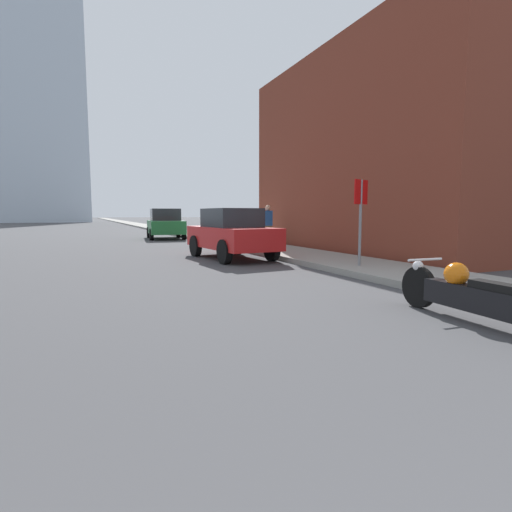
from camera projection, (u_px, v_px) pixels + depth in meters
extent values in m
cube|color=gray|center=(158.00, 228.00, 38.32)|extent=(2.34, 240.00, 0.15)
cube|color=brown|center=(421.00, 158.00, 16.17)|extent=(9.32, 11.49, 7.42)
cube|color=silver|center=(33.00, 17.00, 71.42)|extent=(16.50, 16.50, 73.29)
cylinder|color=black|center=(419.00, 287.00, 6.10)|extent=(0.14, 0.64, 0.63)
cube|color=black|center=(474.00, 299.00, 5.17)|extent=(0.33, 1.53, 0.32)
sphere|color=orange|center=(456.00, 274.00, 5.43)|extent=(0.32, 0.32, 0.32)
cube|color=black|center=(498.00, 287.00, 4.85)|extent=(0.26, 0.70, 0.10)
sphere|color=silver|center=(418.00, 266.00, 6.10)|extent=(0.16, 0.16, 0.16)
cylinder|color=silver|center=(425.00, 260.00, 5.96)|extent=(0.62, 0.07, 0.04)
cube|color=red|center=(232.00, 237.00, 12.82)|extent=(1.99, 4.01, 0.67)
cube|color=#23282D|center=(231.00, 218.00, 12.75)|extent=(1.57, 1.98, 0.59)
cylinder|color=black|center=(196.00, 246.00, 13.53)|extent=(0.26, 0.73, 0.71)
cylinder|color=black|center=(237.00, 244.00, 14.28)|extent=(0.26, 0.73, 0.71)
cylinder|color=black|center=(224.00, 252.00, 11.43)|extent=(0.26, 0.73, 0.71)
cylinder|color=black|center=(272.00, 249.00, 12.18)|extent=(0.26, 0.73, 0.71)
cube|color=#1E6B33|center=(166.00, 227.00, 23.29)|extent=(2.22, 4.14, 0.74)
cube|color=#23282D|center=(165.00, 215.00, 23.22)|extent=(1.76, 2.05, 0.69)
cylinder|color=black|center=(149.00, 233.00, 24.22)|extent=(0.26, 0.66, 0.64)
cylinder|color=black|center=(178.00, 232.00, 24.77)|extent=(0.26, 0.66, 0.64)
cylinder|color=black|center=(151.00, 235.00, 21.88)|extent=(0.26, 0.66, 0.64)
cylinder|color=black|center=(184.00, 234.00, 22.44)|extent=(0.26, 0.66, 0.64)
cylinder|color=slate|center=(360.00, 223.00, 9.89)|extent=(0.07, 0.07, 2.12)
cube|color=red|center=(361.00, 192.00, 9.81)|extent=(0.57, 0.26, 0.60)
cube|color=brown|center=(268.00, 235.00, 16.93)|extent=(0.29, 0.20, 0.80)
cube|color=#235193|center=(268.00, 218.00, 16.85)|extent=(0.36, 0.20, 0.63)
sphere|color=tan|center=(268.00, 208.00, 16.81)|extent=(0.23, 0.23, 0.23)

